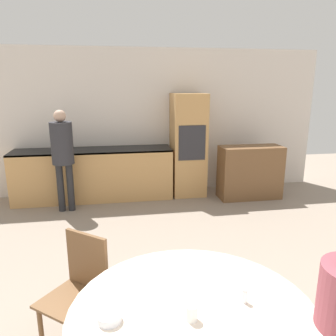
% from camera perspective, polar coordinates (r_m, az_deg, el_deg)
% --- Properties ---
extents(wall_back, '(6.42, 0.05, 2.60)m').
position_cam_1_polar(wall_back, '(6.07, -3.37, 8.00)').
color(wall_back, silver).
rests_on(wall_back, ground_plane).
extents(kitchen_counter, '(2.70, 0.60, 0.89)m').
position_cam_1_polar(kitchen_counter, '(5.86, -12.77, -0.96)').
color(kitchen_counter, tan).
rests_on(kitchen_counter, ground_plane).
extents(oven_unit, '(0.59, 0.59, 1.82)m').
position_cam_1_polar(oven_unit, '(5.91, 3.53, 3.99)').
color(oven_unit, tan).
rests_on(oven_unit, ground_plane).
extents(sideboard, '(1.08, 0.45, 0.93)m').
position_cam_1_polar(sideboard, '(5.96, 14.08, -0.72)').
color(sideboard, brown).
rests_on(sideboard, ground_plane).
extents(chair_far_left, '(0.56, 0.56, 0.90)m').
position_cam_1_polar(chair_far_left, '(2.68, -15.15, -19.35)').
color(chair_far_left, brown).
rests_on(chair_far_left, ground_plane).
extents(person_standing, '(0.33, 0.33, 1.60)m').
position_cam_1_polar(person_standing, '(5.29, -17.90, 3.02)').
color(person_standing, '#262628').
rests_on(person_standing, ground_plane).
extents(cup, '(0.07, 0.07, 0.09)m').
position_cam_1_polar(cup, '(1.94, 4.13, -23.84)').
color(cup, white).
rests_on(cup, dining_table).
extents(bowl_near, '(0.13, 0.13, 0.05)m').
position_cam_1_polar(bowl_near, '(1.97, -10.21, -24.25)').
color(bowl_near, silver).
rests_on(bowl_near, dining_table).
extents(salt_shaker, '(0.03, 0.03, 0.09)m').
position_cam_1_polar(salt_shaker, '(2.10, 13.22, -20.83)').
color(salt_shaker, white).
rests_on(salt_shaker, dining_table).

